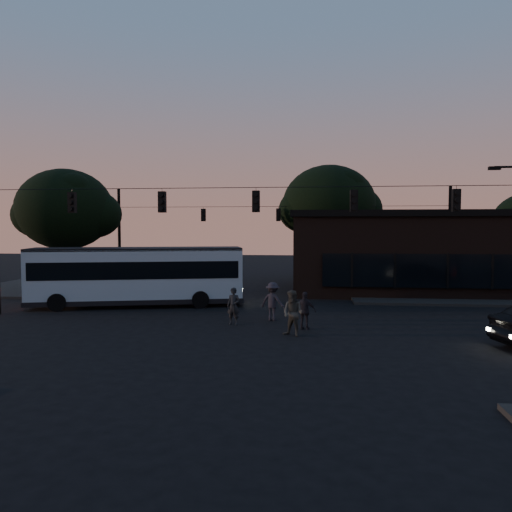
# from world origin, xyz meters

# --- Properties ---
(ground) EXTENTS (120.00, 120.00, 0.00)m
(ground) POSITION_xyz_m (0.00, 0.00, 0.00)
(ground) COLOR black
(ground) RESTS_ON ground
(sidewalk_far_right) EXTENTS (14.00, 10.00, 0.15)m
(sidewalk_far_right) POSITION_xyz_m (12.00, 14.00, 0.07)
(sidewalk_far_right) COLOR black
(sidewalk_far_right) RESTS_ON ground
(sidewalk_far_left) EXTENTS (14.00, 10.00, 0.15)m
(sidewalk_far_left) POSITION_xyz_m (-14.00, 14.00, 0.07)
(sidewalk_far_left) COLOR black
(sidewalk_far_left) RESTS_ON ground
(building) EXTENTS (15.40, 10.41, 5.40)m
(building) POSITION_xyz_m (9.00, 15.97, 2.71)
(building) COLOR black
(building) RESTS_ON ground
(tree_behind) EXTENTS (7.60, 7.60, 9.43)m
(tree_behind) POSITION_xyz_m (4.00, 22.00, 6.19)
(tree_behind) COLOR black
(tree_behind) RESTS_ON ground
(tree_left) EXTENTS (6.40, 6.40, 8.30)m
(tree_left) POSITION_xyz_m (-14.00, 13.00, 5.57)
(tree_left) COLOR black
(tree_left) RESTS_ON ground
(signal_rig_near) EXTENTS (26.24, 0.30, 7.50)m
(signal_rig_near) POSITION_xyz_m (0.00, 4.00, 4.45)
(signal_rig_near) COLOR black
(signal_rig_near) RESTS_ON ground
(signal_rig_far) EXTENTS (26.24, 0.30, 7.50)m
(signal_rig_far) POSITION_xyz_m (0.00, 20.00, 4.20)
(signal_rig_far) COLOR black
(signal_rig_far) RESTS_ON ground
(bus) EXTENTS (11.77, 5.39, 3.23)m
(bus) POSITION_xyz_m (-6.95, 7.32, 1.81)
(bus) COLOR #94ADBC
(bus) RESTS_ON ground
(pedestrian_a) EXTENTS (0.68, 0.52, 1.66)m
(pedestrian_a) POSITION_xyz_m (-0.86, 2.64, 0.83)
(pedestrian_a) COLOR black
(pedestrian_a) RESTS_ON ground
(pedestrian_b) EXTENTS (1.12, 1.05, 1.83)m
(pedestrian_b) POSITION_xyz_m (1.86, 0.54, 0.92)
(pedestrian_b) COLOR #353631
(pedestrian_b) RESTS_ON ground
(pedestrian_c) EXTENTS (1.01, 0.62, 1.61)m
(pedestrian_c) POSITION_xyz_m (2.33, 1.87, 0.80)
(pedestrian_c) COLOR black
(pedestrian_c) RESTS_ON ground
(pedestrian_d) EXTENTS (1.32, 1.04, 1.79)m
(pedestrian_d) POSITION_xyz_m (0.81, 3.82, 0.89)
(pedestrian_d) COLOR #232129
(pedestrian_d) RESTS_ON ground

